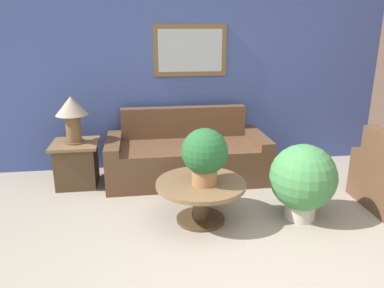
{
  "coord_description": "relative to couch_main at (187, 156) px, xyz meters",
  "views": [
    {
      "loc": [
        -0.91,
        -2.44,
        1.9
      ],
      "look_at": [
        -0.34,
        1.62,
        0.62
      ],
      "focal_mm": 35.0,
      "sensor_mm": 36.0,
      "label": 1
    }
  ],
  "objects": [
    {
      "name": "potted_plant_on_table",
      "position": [
        0.02,
        -1.21,
        0.44
      ],
      "size": [
        0.45,
        0.45,
        0.56
      ],
      "color": "#9E6B42",
      "rests_on": "coffee_table"
    },
    {
      "name": "ground_plane",
      "position": [
        0.33,
        -2.12,
        -0.29
      ],
      "size": [
        20.0,
        20.0,
        0.0
      ],
      "primitive_type": "plane",
      "color": "gray"
    },
    {
      "name": "table_lamp",
      "position": [
        -1.39,
        -0.04,
        0.64
      ],
      "size": [
        0.38,
        0.38,
        0.57
      ],
      "color": "brown",
      "rests_on": "side_table"
    },
    {
      "name": "couch_main",
      "position": [
        0.0,
        0.0,
        0.0
      ],
      "size": [
        2.03,
        0.9,
        0.88
      ],
      "color": "brown",
      "rests_on": "ground_plane"
    },
    {
      "name": "wall_back",
      "position": [
        0.33,
        0.54,
        1.02
      ],
      "size": [
        7.0,
        0.09,
        2.6
      ],
      "color": "#42569E",
      "rests_on": "ground_plane"
    },
    {
      "name": "coffee_table",
      "position": [
        -0.01,
        -1.17,
        0.02
      ],
      "size": [
        0.9,
        0.9,
        0.42
      ],
      "color": "#4C3823",
      "rests_on": "ground_plane"
    },
    {
      "name": "side_table",
      "position": [
        -1.39,
        -0.04,
        -0.01
      ],
      "size": [
        0.56,
        0.56,
        0.55
      ],
      "color": "#4C3823",
      "rests_on": "ground_plane"
    },
    {
      "name": "potted_plant_floor",
      "position": [
        1.02,
        -1.26,
        0.14
      ],
      "size": [
        0.67,
        0.67,
        0.79
      ],
      "color": "beige",
      "rests_on": "ground_plane"
    }
  ]
}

